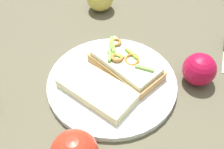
{
  "coord_description": "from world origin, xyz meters",
  "views": [
    {
      "loc": [
        0.27,
        -0.29,
        0.47
      ],
      "look_at": [
        0.0,
        0.0,
        0.04
      ],
      "focal_mm": 43.96,
      "sensor_mm": 36.0,
      "label": 1
    }
  ],
  "objects_px": {
    "bread_slice_side": "(96,89)",
    "apple_2": "(199,69)",
    "plate": "(112,83)",
    "sandwich": "(126,65)"
  },
  "relations": [
    {
      "from": "bread_slice_side",
      "to": "apple_2",
      "type": "bearing_deg",
      "value": 49.56
    },
    {
      "from": "plate",
      "to": "bread_slice_side",
      "type": "bearing_deg",
      "value": -93.23
    },
    {
      "from": "sandwich",
      "to": "apple_2",
      "type": "bearing_deg",
      "value": 39.09
    },
    {
      "from": "sandwich",
      "to": "bread_slice_side",
      "type": "relative_size",
      "value": 1.04
    },
    {
      "from": "bread_slice_side",
      "to": "plate",
      "type": "bearing_deg",
      "value": 82.08
    },
    {
      "from": "plate",
      "to": "apple_2",
      "type": "xyz_separation_m",
      "value": [
        0.13,
        0.14,
        0.03
      ]
    },
    {
      "from": "bread_slice_side",
      "to": "apple_2",
      "type": "distance_m",
      "value": 0.23
    },
    {
      "from": "plate",
      "to": "sandwich",
      "type": "height_order",
      "value": "sandwich"
    },
    {
      "from": "bread_slice_side",
      "to": "apple_2",
      "type": "relative_size",
      "value": 2.24
    },
    {
      "from": "plate",
      "to": "apple_2",
      "type": "bearing_deg",
      "value": 46.86
    }
  ]
}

